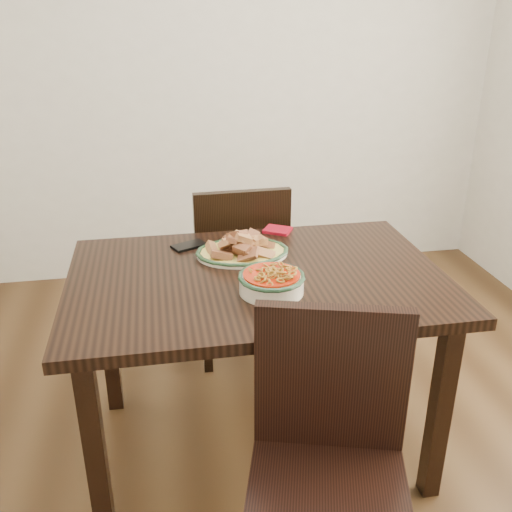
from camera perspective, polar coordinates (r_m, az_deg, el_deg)
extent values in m
plane|color=#382311|center=(2.37, 1.24, -18.72)|extent=(3.50, 3.50, 0.00)
cube|color=silver|center=(3.50, -4.51, 18.63)|extent=(3.50, 0.10, 2.60)
cube|color=black|center=(1.98, 0.10, -2.34)|extent=(1.30, 0.86, 0.04)
cube|color=black|center=(1.90, -15.76, -18.48)|extent=(0.06, 0.06, 0.71)
cube|color=black|center=(2.08, 17.90, -14.54)|extent=(0.06, 0.06, 0.71)
cube|color=black|center=(2.45, -14.54, -7.69)|extent=(0.06, 0.06, 0.71)
cube|color=black|center=(2.60, 11.05, -5.51)|extent=(0.06, 0.06, 0.71)
cube|color=black|center=(2.75, -2.02, -1.52)|extent=(0.43, 0.43, 0.04)
cube|color=black|center=(3.03, 0.64, -3.76)|extent=(0.04, 0.04, 0.41)
cube|color=black|center=(2.99, -5.76, -4.36)|extent=(0.04, 0.04, 0.41)
cube|color=black|center=(2.74, 2.20, -6.95)|extent=(0.04, 0.04, 0.41)
cube|color=black|center=(2.69, -4.91, -7.69)|extent=(0.04, 0.04, 0.41)
cube|color=black|center=(2.49, -1.33, 1.67)|extent=(0.42, 0.05, 0.44)
cube|color=black|center=(1.62, 7.18, -22.85)|extent=(0.52, 0.52, 0.04)
cube|color=black|center=(1.90, 1.14, -23.59)|extent=(0.04, 0.04, 0.41)
cube|color=black|center=(1.61, 7.53, -11.96)|extent=(0.41, 0.15, 0.44)
ellipsoid|color=silver|center=(2.12, -1.37, 0.29)|extent=(0.34, 0.26, 0.02)
ellipsoid|color=gold|center=(2.12, -1.37, 0.44)|extent=(0.33, 0.24, 0.01)
torus|color=#1A391E|center=(2.12, -1.37, 0.49)|extent=(0.26, 0.26, 0.01)
cylinder|color=beige|center=(1.84, 1.56, -2.79)|extent=(0.21, 0.21, 0.06)
torus|color=#1A3923|center=(1.83, 1.57, -2.06)|extent=(0.22, 0.22, 0.02)
cylinder|color=#B02008|center=(1.83, 1.57, -1.92)|extent=(0.18, 0.18, 0.01)
cube|color=black|center=(2.21, -6.72, 1.04)|extent=(0.14, 0.12, 0.01)
cube|color=maroon|center=(2.35, 2.17, 2.61)|extent=(0.14, 0.13, 0.01)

